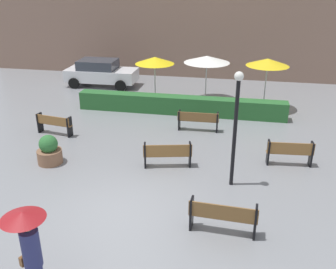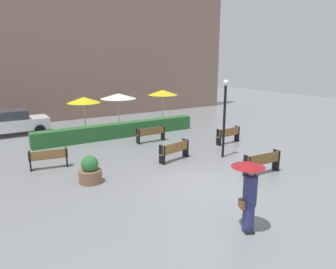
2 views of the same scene
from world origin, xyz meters
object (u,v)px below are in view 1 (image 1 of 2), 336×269
patio_umbrella_white (207,59)px  parked_car (101,72)px  planter_pot (49,151)px  bench_far_left (54,123)px  patio_umbrella_yellow (155,60)px  patio_umbrella_yellow_far (268,62)px  bench_mid_center (168,153)px  bench_near_right (223,216)px  bench_back_row (198,120)px  pedestrian_with_umbrella (29,244)px  lamp_post (236,118)px  bench_far_right (290,152)px

patio_umbrella_white → parked_car: size_ratio=0.57×
planter_pot → patio_umbrella_white: patio_umbrella_white is taller
bench_far_left → patio_umbrella_white: (5.78, 5.91, 1.70)m
patio_umbrella_yellow → patio_umbrella_yellow_far: size_ratio=0.94×
bench_mid_center → patio_umbrella_white: size_ratio=0.72×
bench_near_right → patio_umbrella_yellow_far: (1.41, 10.42, 1.82)m
patio_umbrella_yellow → patio_umbrella_white: patio_umbrella_yellow is taller
bench_back_row → patio_umbrella_yellow: size_ratio=0.74×
pedestrian_with_umbrella → patio_umbrella_yellow: patio_umbrella_yellow is taller
bench_back_row → pedestrian_with_umbrella: size_ratio=0.86×
bench_far_left → pedestrian_with_umbrella: (3.62, -8.14, 0.78)m
patio_umbrella_white → bench_back_row: bearing=-88.4°
planter_pot → patio_umbrella_white: bearing=60.5°
bench_far_left → bench_back_row: 6.11m
bench_back_row → lamp_post: 4.94m
bench_far_left → planter_pot: size_ratio=1.52×
patio_umbrella_yellow_far → patio_umbrella_yellow: bearing=179.8°
bench_mid_center → bench_near_right: size_ratio=0.96×
bench_far_right → parked_car: (-10.17, 8.58, 0.28)m
lamp_post → bench_far_right: bearing=41.8°
planter_pot → patio_umbrella_yellow_far: 10.98m
bench_mid_center → patio_umbrella_yellow_far: patio_umbrella_yellow_far is taller
bench_far_left → parked_car: bearing=95.3°
bench_mid_center → patio_umbrella_yellow: 7.55m
bench_back_row → patio_umbrella_yellow_far: bearing=50.7°
lamp_post → bench_mid_center: bearing=160.5°
bench_far_right → bench_mid_center: bearing=-167.4°
bench_far_right → patio_umbrella_white: size_ratio=0.68×
bench_back_row → planter_pot: bearing=-140.3°
patio_umbrella_yellow → bench_far_left: bearing=-122.0°
bench_mid_center → patio_umbrella_yellow_far: 8.08m
lamp_post → parked_car: (-8.22, 10.32, -1.48)m
bench_near_right → bench_back_row: size_ratio=1.01×
bench_mid_center → bench_far_right: bench_far_right is taller
bench_near_right → planter_pot: size_ratio=1.67×
bench_back_row → patio_umbrella_yellow_far: (2.88, 3.52, 1.85)m
pedestrian_with_umbrella → planter_pot: (-2.58, 5.67, -0.82)m
bench_far_right → lamp_post: 3.15m
parked_car → patio_umbrella_yellow_far: bearing=-14.7°
bench_far_left → patio_umbrella_white: patio_umbrella_white is taller
bench_back_row → patio_umbrella_white: (-0.12, 4.34, 1.70)m
patio_umbrella_white → bench_mid_center: bearing=-93.8°
pedestrian_with_umbrella → bench_near_right: bearing=36.8°
bench_near_right → patio_umbrella_yellow_far: bearing=82.3°
bench_far_right → patio_umbrella_white: 8.01m
bench_far_left → bench_near_right: size_ratio=0.91×
lamp_post → patio_umbrella_white: size_ratio=1.56×
bench_near_right → planter_pot: 6.95m
patio_umbrella_yellow_far → planter_pot: bearing=-135.7°
patio_umbrella_white → parked_car: bearing=165.6°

